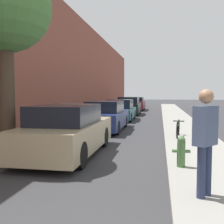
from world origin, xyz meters
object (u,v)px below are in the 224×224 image
parked_car_maroon (136,104)px  parked_car_navy (106,116)px  parked_car_champagne (68,131)px  parked_car_teal (120,111)px  fire_hydrant (181,151)px  pedestrian (205,136)px  parked_car_black (129,106)px  street_tree_near (4,8)px  bicycle (178,128)px

parked_car_maroon → parked_car_navy: bearing=-90.2°
parked_car_champagne → parked_car_maroon: size_ratio=0.99×
parked_car_teal → fire_hydrant: parked_car_teal is taller
parked_car_maroon → pedestrian: 24.10m
parked_car_champagne → parked_car_teal: size_ratio=1.11×
parked_car_black → pedestrian: 18.21m
street_tree_near → bicycle: 7.23m
parked_car_teal → parked_car_maroon: bearing=89.6°
parked_car_champagne → street_tree_near: street_tree_near is taller
parked_car_navy → parked_car_maroon: size_ratio=0.98×
parked_car_teal → parked_car_maroon: 10.64m
parked_car_champagne → fire_hydrant: size_ratio=6.26×
pedestrian → parked_car_navy: bearing=60.7°
parked_car_navy → street_tree_near: (-1.54, -6.01, 3.40)m
parked_car_navy → parked_car_black: (0.02, 9.65, 0.03)m
parked_car_champagne → bicycle: parked_car_champagne is taller
parked_car_black → street_tree_near: 16.10m
street_tree_near → bicycle: (4.84, 3.96, -3.64)m
parked_car_champagne → fire_hydrant: 3.37m
pedestrian → parked_car_teal: bearing=52.9°
street_tree_near → bicycle: size_ratio=3.44×
parked_car_champagne → pedestrian: bearing=-41.1°
parked_car_teal → street_tree_near: (-1.53, -11.00, 3.43)m
parked_car_champagne → street_tree_near: (-1.47, -0.71, 3.38)m
parked_car_champagne → parked_car_black: bearing=89.7°
parked_car_maroon → pedestrian: size_ratio=2.54×
fire_hydrant → bicycle: 4.43m
parked_car_black → pedestrian: bearing=-79.6°
parked_car_champagne → street_tree_near: 3.76m
parked_car_champagne → parked_car_black: 14.95m
parked_car_maroon → bicycle: size_ratio=2.90×
parked_car_black → bicycle: bearing=-74.4°
parked_car_champagne → parked_car_navy: size_ratio=1.01×
parked_car_maroon → street_tree_near: size_ratio=0.84×
parked_car_maroon → parked_car_black: bearing=-90.4°
fire_hydrant → parked_car_maroon: bearing=97.8°
street_tree_near → pedestrian: 6.11m
parked_car_champagne → bicycle: size_ratio=2.87×
parked_car_maroon → street_tree_near: 21.96m
parked_car_teal → parked_car_black: parked_car_black is taller
parked_car_teal → parked_car_maroon: size_ratio=0.89×
parked_car_navy → parked_car_maroon: parked_car_navy is taller
fire_hydrant → pedestrian: 1.90m
parked_car_maroon → parked_car_teal: bearing=-90.4°
parked_car_champagne → fire_hydrant: (3.15, -1.18, -0.22)m
parked_car_champagne → fire_hydrant: parked_car_champagne is taller
fire_hydrant → bicycle: (0.21, 4.43, -0.04)m
parked_car_champagne → bicycle: 4.68m
parked_car_black → bicycle: (3.27, -11.70, -0.26)m
parked_car_champagne → parked_car_maroon: 20.93m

